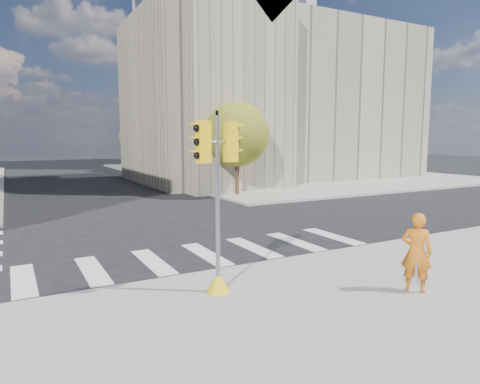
% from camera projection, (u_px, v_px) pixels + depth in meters
% --- Properties ---
extents(ground, '(160.00, 160.00, 0.00)m').
position_uv_depth(ground, '(186.00, 241.00, 15.89)').
color(ground, black).
rests_on(ground, ground).
extents(sidewalk_far_right, '(28.00, 40.00, 0.15)m').
position_uv_depth(sidewalk_far_right, '(267.00, 171.00, 48.03)').
color(sidewalk_far_right, gray).
rests_on(sidewalk_far_right, ground).
extents(civic_building, '(26.00, 16.00, 19.39)m').
position_uv_depth(civic_building, '(268.00, 100.00, 39.04)').
color(civic_building, gray).
rests_on(civic_building, ground).
extents(office_tower, '(20.00, 18.00, 30.00)m').
position_uv_depth(office_tower, '(220.00, 59.00, 61.03)').
color(office_tower, '#9EA0A3').
rests_on(office_tower, ground).
extents(tree_re_near, '(4.20, 4.20, 6.16)m').
position_uv_depth(tree_re_near, '(237.00, 134.00, 27.65)').
color(tree_re_near, '#382616').
rests_on(tree_re_near, ground).
extents(tree_re_mid, '(4.60, 4.60, 6.66)m').
position_uv_depth(tree_re_mid, '(173.00, 132.00, 38.06)').
color(tree_re_mid, '#382616').
rests_on(tree_re_mid, ground).
extents(tree_re_far, '(4.00, 4.00, 5.88)m').
position_uv_depth(tree_re_far, '(137.00, 137.00, 48.56)').
color(tree_re_far, '#382616').
rests_on(tree_re_far, ground).
extents(lamp_near, '(0.35, 0.18, 8.11)m').
position_uv_depth(lamp_near, '(217.00, 127.00, 31.30)').
color(lamp_near, black).
rests_on(lamp_near, sidewalk_far_right).
extents(lamp_far, '(0.35, 0.18, 8.11)m').
position_uv_depth(lamp_far, '(158.00, 130.00, 43.49)').
color(lamp_far, black).
rests_on(lamp_far, sidewalk_far_right).
extents(traffic_signal, '(1.08, 0.56, 4.29)m').
position_uv_depth(traffic_signal, '(218.00, 218.00, 10.03)').
color(traffic_signal, yellow).
rests_on(traffic_signal, sidewalk_near).
extents(photographer, '(0.78, 0.84, 1.92)m').
position_uv_depth(photographer, '(416.00, 252.00, 10.20)').
color(photographer, orange).
rests_on(photographer, sidewalk_near).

